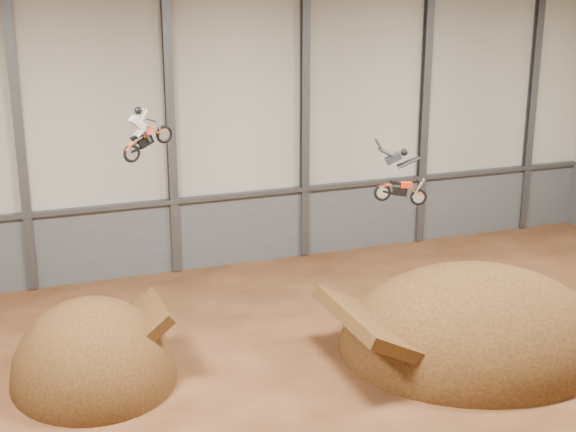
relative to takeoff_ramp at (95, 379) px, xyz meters
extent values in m
plane|color=#462512|center=(8.52, -5.11, 0.00)|extent=(40.00, 40.00, 0.00)
cube|color=#B8B2A3|center=(8.52, 9.89, 7.00)|extent=(40.00, 0.10, 14.00)
cube|color=#53565A|center=(8.52, 9.79, 1.75)|extent=(39.80, 0.18, 3.50)
cube|color=#47494F|center=(8.52, 9.64, 3.55)|extent=(39.80, 0.35, 0.20)
cube|color=#47494F|center=(-1.48, 9.69, 7.00)|extent=(0.40, 0.36, 13.90)
cube|color=#47494F|center=(5.19, 9.69, 7.00)|extent=(0.40, 0.36, 13.90)
cube|color=#47494F|center=(11.86, 9.69, 7.00)|extent=(0.40, 0.36, 13.90)
cube|color=#47494F|center=(18.52, 9.69, 7.00)|extent=(0.40, 0.36, 13.90)
cube|color=#47494F|center=(25.19, 9.69, 7.00)|extent=(0.40, 0.36, 13.90)
ellipsoid|color=#361F0D|center=(0.00, 0.00, 0.00)|extent=(5.80, 6.69, 5.80)
ellipsoid|color=#361F0D|center=(14.12, -2.47, 0.00)|extent=(10.64, 9.42, 6.14)
camera|label=1|loc=(-2.53, -26.49, 13.75)|focal=50.00mm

